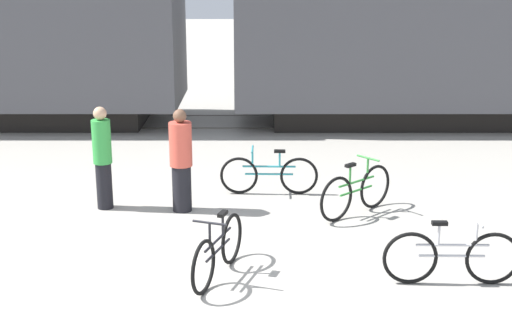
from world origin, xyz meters
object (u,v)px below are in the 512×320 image
Objects in this scene: bicycle_silver at (450,257)px; person_in_green at (101,158)px; person_in_red at (180,161)px; bicycle_teal at (268,175)px; freight_train at (206,1)px; bicycle_green at (355,191)px; bicycle_black at (217,251)px.

bicycle_silver is 5.88m from person_in_green.
person_in_red is 1.33m from person_in_green.
bicycle_silver is at bearing -57.78° from bicycle_teal.
freight_train is 6.99m from person_in_red.
bicycle_green is at bearing -110.32° from person_in_green.
bicycle_teal is 1.78m from person_in_red.
person_in_green is (-1.32, 0.13, 0.03)m from person_in_red.
bicycle_silver is 4.31m from bicycle_teal.
bicycle_green is at bearing -36.41° from bicycle_teal.
bicycle_silver is 1.02× the size of person_in_green.
freight_train is 39.28× the size of bicycle_green.
freight_train is at bearing -27.87° from person_in_green.
person_in_green reaches higher than bicycle_teal.
freight_train is 28.91× the size of bicycle_silver.
bicycle_green reaches higher than bicycle_silver.
bicycle_silver is at bearing -71.28° from bicycle_green.
freight_train is at bearing 103.93° from bicycle_teal.
person_in_red is at bearing -111.67° from person_in_green.
person_in_green is at bearing -172.24° from person_in_red.
person_in_green is (-5.09, 2.91, 0.51)m from bicycle_silver.
freight_train is at bearing 112.67° from bicycle_green.
bicycle_silver is (0.88, -2.60, -0.01)m from bicycle_green.
bicycle_black is 0.93× the size of person_in_green.
bicycle_silver is at bearing -23.15° from person_in_red.
person_in_green is (-4.20, 0.31, 0.49)m from bicycle_green.
bicycle_black is 3.52m from bicycle_teal.
bicycle_teal is at bearing 122.22° from bicycle_silver.
person_in_green reaches higher than bicycle_green.
bicycle_silver is (3.73, -9.42, -2.66)m from freight_train.
bicycle_black is at bearing -131.82° from bicycle_green.
person_in_red is (-2.88, 0.18, 0.47)m from bicycle_green.
bicycle_green is at bearing -67.33° from freight_train.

